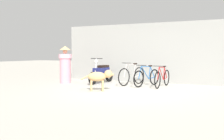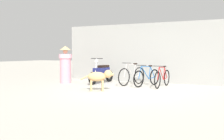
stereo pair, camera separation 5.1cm
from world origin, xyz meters
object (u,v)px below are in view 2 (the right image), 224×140
object	(u,v)px
bicycle_0	(132,76)
bicycle_1	(147,77)
motorcycle	(101,73)
stray_dog	(99,77)
bicycle_2	(162,78)
person_in_robes	(65,64)

from	to	relation	value
bicycle_0	bicycle_1	size ratio (longest dim) A/B	0.99
motorcycle	stray_dog	distance (m)	2.33
bicycle_1	stray_dog	xyz separation A→B (m)	(-1.03, -1.99, 0.14)
bicycle_0	bicycle_2	xyz separation A→B (m)	(1.31, -0.14, -0.03)
bicycle_1	stray_dog	size ratio (longest dim) A/B	1.62
bicycle_2	motorcycle	size ratio (longest dim) A/B	0.94
bicycle_0	motorcycle	xyz separation A→B (m)	(-1.40, -0.03, 0.05)
bicycle_0	bicycle_1	world-z (taller)	bicycle_0
bicycle_2	person_in_robes	world-z (taller)	person_in_robes
bicycle_2	stray_dog	size ratio (longest dim) A/B	1.68
bicycle_0	bicycle_2	bearing A→B (deg)	99.92
bicycle_2	bicycle_1	bearing A→B (deg)	-88.67
bicycle_0	bicycle_2	distance (m)	1.32
bicycle_2	bicycle_0	bearing A→B (deg)	-93.00
bicycle_2	motorcycle	xyz separation A→B (m)	(-2.70, 0.11, 0.08)
bicycle_1	motorcycle	bearing A→B (deg)	-76.29
bicycle_0	bicycle_2	size ratio (longest dim) A/B	0.95
bicycle_1	bicycle_2	bearing A→B (deg)	104.30
bicycle_1	bicycle_2	distance (m)	0.63
person_in_robes	stray_dog	bearing A→B (deg)	170.11
bicycle_1	bicycle_2	size ratio (longest dim) A/B	0.96
stray_dog	person_in_robes	size ratio (longest dim) A/B	0.64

